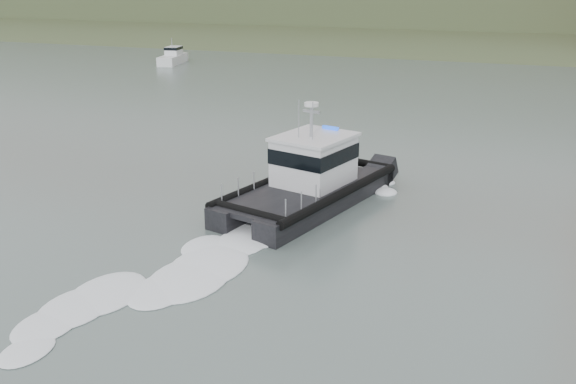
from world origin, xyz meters
The scene contains 3 objects.
ground centered at (0.00, 0.00, 0.00)m, with size 400.00×400.00×0.00m, color #56665F.
patrol_boat centered at (-1.96, 13.94, 1.30)m, with size 6.48×11.34×5.19m.
motorboat centered at (-34.43, 56.77, 0.82)m, with size 3.04×6.24×3.29m.
Camera 1 is at (7.40, -14.26, 10.75)m, focal length 40.00 mm.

